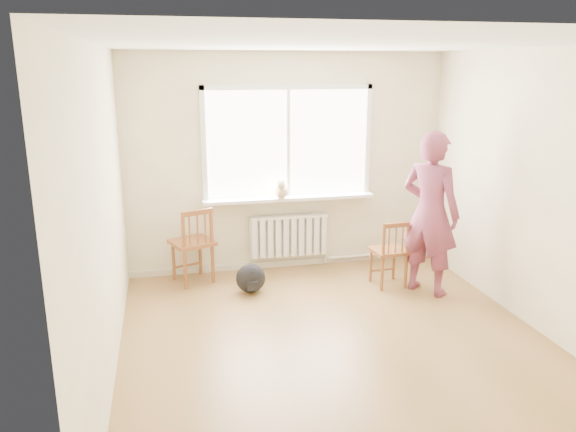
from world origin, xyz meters
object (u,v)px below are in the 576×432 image
cat (281,190)px  person (430,213)px  chair_left (194,245)px  chair_right (391,253)px  backpack (251,278)px

cat → person: bearing=-20.7°
chair_left → chair_right: size_ratio=1.15×
cat → backpack: 1.17m
chair_left → backpack: bearing=123.6°
chair_left → chair_right: bearing=144.1°
person → backpack: bearing=41.4°
cat → chair_left: bearing=-159.1°
person → cat: size_ratio=4.75×
cat → backpack: (-0.48, -0.59, -0.89)m
chair_right → backpack: bearing=-10.3°
person → backpack: person is taller
person → cat: (-1.49, 0.99, 0.13)m
chair_left → backpack: size_ratio=2.74×
chair_left → person: (2.58, -0.84, 0.46)m
chair_right → chair_left: bearing=-19.4°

